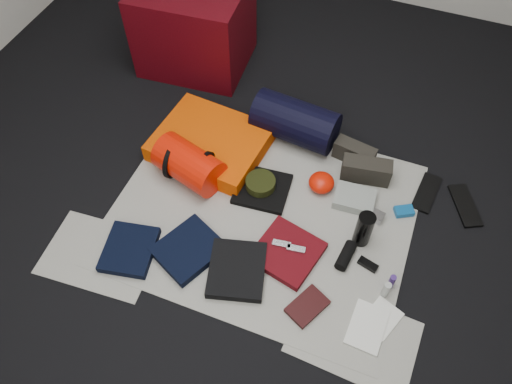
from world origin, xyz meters
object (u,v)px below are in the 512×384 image
(sleeping_pad, at_px, (211,143))
(paperback_book, at_px, (307,306))
(stuff_sack, at_px, (189,164))
(compact_camera, at_px, (374,215))
(navy_duffel, at_px, (295,122))
(water_bottle, at_px, (364,229))
(red_cabinet, at_px, (194,26))

(sleeping_pad, xyz_separation_m, paperback_book, (0.85, -0.76, -0.04))
(stuff_sack, xyz_separation_m, compact_camera, (1.05, 0.11, -0.09))
(navy_duffel, relative_size, compact_camera, 4.62)
(sleeping_pad, relative_size, paperback_book, 3.17)
(navy_duffel, bearing_deg, compact_camera, -28.56)
(water_bottle, xyz_separation_m, paperback_book, (-0.15, -0.46, -0.10))
(compact_camera, bearing_deg, red_cabinet, 162.22)
(navy_duffel, bearing_deg, stuff_sack, -125.79)
(sleeping_pad, relative_size, water_bottle, 2.82)
(stuff_sack, height_order, paperback_book, stuff_sack)
(sleeping_pad, height_order, water_bottle, water_bottle)
(stuff_sack, bearing_deg, navy_duffel, 48.33)
(red_cabinet, xyz_separation_m, sleeping_pad, (0.42, -0.72, -0.22))
(water_bottle, height_order, compact_camera, water_bottle)
(red_cabinet, height_order, sleeping_pad, red_cabinet)
(sleeping_pad, height_order, compact_camera, sleeping_pad)
(navy_duffel, height_order, paperback_book, navy_duffel)
(navy_duffel, distance_m, water_bottle, 0.81)
(red_cabinet, bearing_deg, navy_duffel, -31.59)
(sleeping_pad, xyz_separation_m, compact_camera, (1.03, -0.13, -0.04))
(red_cabinet, height_order, paperback_book, red_cabinet)
(water_bottle, xyz_separation_m, compact_camera, (0.03, 0.17, -0.09))
(red_cabinet, xyz_separation_m, water_bottle, (1.42, -1.02, -0.17))
(sleeping_pad, relative_size, stuff_sack, 1.64)
(stuff_sack, bearing_deg, paperback_book, -30.95)
(sleeping_pad, distance_m, paperback_book, 1.14)
(navy_duffel, xyz_separation_m, water_bottle, (0.57, -0.58, -0.02))
(sleeping_pad, bearing_deg, paperback_book, -41.74)
(paperback_book, bearing_deg, navy_duffel, 138.28)
(red_cabinet, xyz_separation_m, navy_duffel, (0.86, -0.44, -0.15))
(sleeping_pad, bearing_deg, navy_duffel, 32.68)
(compact_camera, bearing_deg, sleeping_pad, -174.64)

